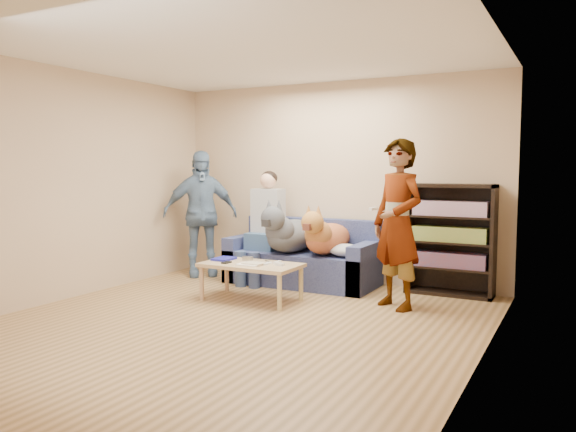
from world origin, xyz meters
The scene contains 26 objects.
ground centered at (0.00, 0.00, 0.00)m, with size 5.00×5.00×0.00m, color olive.
ceiling centered at (0.00, 0.00, 2.60)m, with size 5.00×5.00×0.00m, color white.
wall_back centered at (0.00, 2.50, 1.30)m, with size 4.50×4.50×0.00m, color tan.
wall_left centered at (-2.25, 0.00, 1.30)m, with size 5.00×5.00×0.00m, color tan.
wall_right centered at (2.25, 0.00, 1.30)m, with size 5.00×5.00×0.00m, color tan.
blanket centered at (0.42, 1.89, 0.50)m, with size 0.43×0.36×0.15m, color silver.
person_standing_right centered at (1.19, 1.42, 0.90)m, with size 0.65×0.43×1.79m, color gray.
person_standing_left centered at (-1.73, 1.90, 0.86)m, with size 1.01×0.42×1.72m, color #7495BA.
held_controller centered at (0.99, 1.22, 1.06)m, with size 0.04×0.12×0.03m, color white.
notebook_blue centered at (-0.76, 1.04, 0.43)m, with size 0.20×0.26×0.03m, color #1C1E9A.
papers centered at (-0.31, 0.89, 0.43)m, with size 0.26×0.20×0.01m, color white.
magazine centered at (-0.28, 0.91, 0.44)m, with size 0.22×0.17×0.01m, color #C2B49B.
camera_silver centered at (-0.48, 1.11, 0.45)m, with size 0.11×0.06×0.05m, color #B0AFB4.
controller_a centered at (-0.08, 1.09, 0.43)m, with size 0.04×0.13×0.03m, color white.
controller_b centered at (0.00, 1.01, 0.43)m, with size 0.09×0.06×0.03m, color silver.
headphone_cup_a centered at (-0.16, 0.97, 0.43)m, with size 0.07×0.07×0.02m, color silver.
headphone_cup_b centered at (-0.16, 1.05, 0.43)m, with size 0.07×0.07×0.02m, color white.
pen_orange centered at (-0.38, 0.83, 0.42)m, with size 0.01×0.01×0.14m, color orange.
pen_black centered at (-0.24, 1.17, 0.42)m, with size 0.01×0.01×0.14m, color black.
wallet centered at (-0.61, 0.87, 0.43)m, with size 0.07×0.12×0.01m, color black.
sofa centered at (-0.25, 2.10, 0.28)m, with size 1.90×0.85×0.82m.
person_seated centered at (-0.76, 1.97, 0.77)m, with size 0.40×0.73×1.47m.
dog_gray centered at (-0.34, 1.85, 0.67)m, with size 0.48×1.28×0.69m.
dog_tan centered at (0.14, 1.91, 0.65)m, with size 0.44×1.18×0.63m.
coffee_table centered at (-0.36, 0.99, 0.37)m, with size 1.10×0.60×0.42m.
bookshelf centered at (1.55, 2.33, 0.68)m, with size 1.00×0.34×1.30m.
Camera 1 is at (2.92, -4.30, 1.49)m, focal length 35.00 mm.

